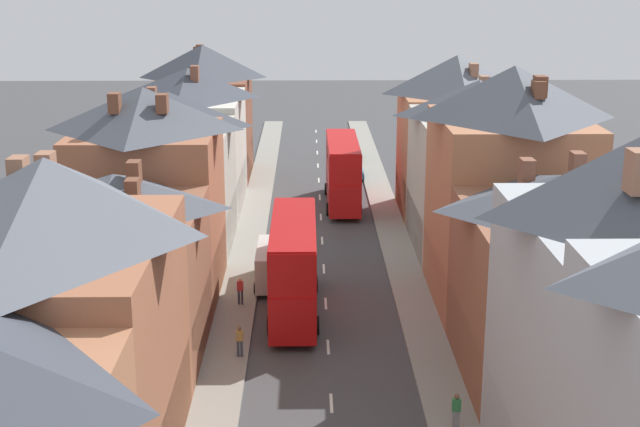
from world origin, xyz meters
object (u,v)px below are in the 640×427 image
object	(u,v)px
car_near_silver	(353,169)
pedestrian_mid_left	(456,410)
delivery_van	(273,264)
double_decker_bus_mid_street	(294,265)
car_parked_left_a	(349,152)
pedestrian_mid_right	(240,340)
double_decker_bus_lead	(343,171)
pedestrian_far_left	(240,289)

from	to	relation	value
car_near_silver	pedestrian_mid_left	world-z (taller)	pedestrian_mid_left
car_near_silver	delivery_van	distance (m)	28.43
double_decker_bus_mid_street	delivery_van	bearing A→B (deg)	106.12
car_parked_left_a	pedestrian_mid_right	world-z (taller)	pedestrian_mid_right
pedestrian_mid_left	pedestrian_mid_right	size ratio (longest dim) A/B	1.00
double_decker_bus_lead	double_decker_bus_mid_street	world-z (taller)	same
pedestrian_mid_right	double_decker_bus_lead	bearing A→B (deg)	77.90
pedestrian_mid_left	delivery_van	bearing A→B (deg)	114.88
delivery_van	pedestrian_mid_right	xyz separation A→B (m)	(-1.29, -10.46, -0.30)
double_decker_bus_mid_street	pedestrian_mid_right	bearing A→B (deg)	-113.28
double_decker_bus_mid_street	pedestrian_far_left	size ratio (longest dim) A/B	6.71
pedestrian_mid_left	pedestrian_far_left	world-z (taller)	same
double_decker_bus_mid_street	car_parked_left_a	xyz separation A→B (m)	(4.91, 39.80, -1.97)
double_decker_bus_lead	car_near_silver	distance (m)	9.68
double_decker_bus_mid_street	car_near_silver	size ratio (longest dim) A/B	2.47
car_near_silver	car_parked_left_a	xyz separation A→B (m)	(0.00, 7.60, 0.04)
car_parked_left_a	pedestrian_mid_left	bearing A→B (deg)	-87.83
double_decker_bus_lead	double_decker_bus_mid_street	xyz separation A→B (m)	(-3.60, -22.82, 0.00)
car_parked_left_a	pedestrian_far_left	xyz separation A→B (m)	(-7.96, -38.84, 0.19)
car_near_silver	delivery_van	bearing A→B (deg)	-102.60
car_near_silver	pedestrian_mid_left	bearing A→B (deg)	-87.46
double_decker_bus_lead	double_decker_bus_mid_street	distance (m)	23.10
delivery_van	pedestrian_mid_right	bearing A→B (deg)	-97.02
double_decker_bus_mid_street	car_parked_left_a	world-z (taller)	double_decker_bus_mid_street
double_decker_bus_lead	car_near_silver	xyz separation A→B (m)	(1.31, 9.38, -2.01)
double_decker_bus_lead	pedestrian_mid_right	world-z (taller)	double_decker_bus_lead
car_near_silver	pedestrian_mid_right	bearing A→B (deg)	-101.09
car_near_silver	pedestrian_far_left	world-z (taller)	pedestrian_far_left
double_decker_bus_lead	double_decker_bus_mid_street	size ratio (longest dim) A/B	1.00
double_decker_bus_mid_street	pedestrian_mid_right	world-z (taller)	double_decker_bus_mid_street
car_parked_left_a	delivery_van	size ratio (longest dim) A/B	0.83
car_parked_left_a	pedestrian_mid_right	bearing A→B (deg)	-99.29
car_near_silver	car_parked_left_a	world-z (taller)	car_parked_left_a
double_decker_bus_mid_street	pedestrian_mid_right	distance (m)	6.76
pedestrian_mid_left	pedestrian_far_left	bearing A→B (deg)	125.06
delivery_van	double_decker_bus_lead	bearing A→B (deg)	75.08
delivery_van	pedestrian_mid_left	distance (m)	19.53
pedestrian_mid_left	pedestrian_far_left	distance (m)	17.36
delivery_van	pedestrian_far_left	xyz separation A→B (m)	(-1.76, -3.50, -0.30)
double_decker_bus_lead	delivery_van	size ratio (longest dim) A/B	2.08
delivery_van	pedestrian_mid_left	world-z (taller)	delivery_van
pedestrian_mid_left	car_parked_left_a	bearing A→B (deg)	92.17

